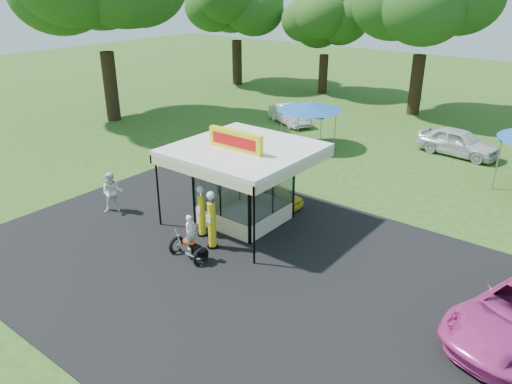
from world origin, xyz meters
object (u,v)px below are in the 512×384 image
gas_pump_right (212,221)px  bg_car_a (290,115)px  gas_station_kiosk (244,183)px  gas_pump_left (202,212)px  motorcycle (190,242)px  bg_car_c (458,142)px  kiosk_car (274,195)px  tent_west (310,107)px  spectator_west (112,193)px

gas_pump_right → bg_car_a: bearing=115.1°
gas_station_kiosk → gas_pump_left: gas_station_kiosk is taller
gas_pump_right → motorcycle: (-0.07, -1.14, -0.41)m
gas_pump_left → bg_car_c: size_ratio=0.47×
bg_car_a → bg_car_c: size_ratio=0.87×
kiosk_car → tent_west: tent_west is taller
bg_car_c → tent_west: size_ratio=1.19×
kiosk_car → tent_west: bearing=22.6°
gas_station_kiosk → spectator_west: gas_station_kiosk is taller
kiosk_car → bg_car_a: bearing=31.6°
bg_car_a → kiosk_car: bearing=-122.2°
motorcycle → bg_car_a: bearing=116.0°
gas_pump_left → tent_west: bearing=103.2°
spectator_west → tent_west: bearing=35.3°
motorcycle → tent_west: 14.92m
bg_car_a → gas_pump_right: bearing=-128.6°
gas_pump_right → kiosk_car: (-0.51, 4.79, -0.67)m
kiosk_car → bg_car_c: 13.17m
gas_station_kiosk → bg_car_c: gas_station_kiosk is taller
tent_west → gas_station_kiosk: bearing=-71.8°
bg_car_a → bg_car_c: (11.76, 0.48, 0.13)m
kiosk_car → bg_car_c: bg_car_c is taller
motorcycle → bg_car_c: (3.99, 18.33, 0.06)m
gas_pump_right → motorcycle: bearing=-93.7°
gas_station_kiosk → bg_car_c: bearing=73.1°
kiosk_car → bg_car_c: size_ratio=0.60×
kiosk_car → spectator_west: 7.32m
bg_car_a → gas_pump_left: bearing=-130.9°
gas_pump_right → spectator_west: (-5.71, -0.35, -0.20)m
kiosk_car → spectator_west: size_ratio=1.48×
gas_station_kiosk → gas_pump_right: size_ratio=2.24×
spectator_west → bg_car_c: size_ratio=0.41×
motorcycle → kiosk_car: bearing=96.8°
gas_pump_left → bg_car_a: size_ratio=0.54×
bg_car_c → tent_west: bearing=123.0°
spectator_west → kiosk_car: bearing=-2.7°
bg_car_c → spectator_west: bearing=157.2°
spectator_west → tent_west: size_ratio=0.48×
motorcycle → spectator_west: (-5.63, 0.79, 0.21)m
bg_car_a → bg_car_c: 11.77m
kiosk_car → bg_car_c: bearing=-19.7°
spectator_west → tent_west: (1.72, 13.51, 1.55)m
gas_station_kiosk → bg_car_a: 15.95m
gas_pump_right → bg_car_c: (3.92, 17.19, -0.35)m
kiosk_car → bg_car_a: (-7.33, 11.92, 0.19)m
spectator_west → bg_car_c: spectator_west is taller
gas_pump_left → motorcycle: (0.93, -1.61, -0.32)m
tent_west → gas_pump_right: bearing=-73.1°
motorcycle → gas_pump_right: bearing=88.8°
gas_pump_left → kiosk_car: size_ratio=0.79×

